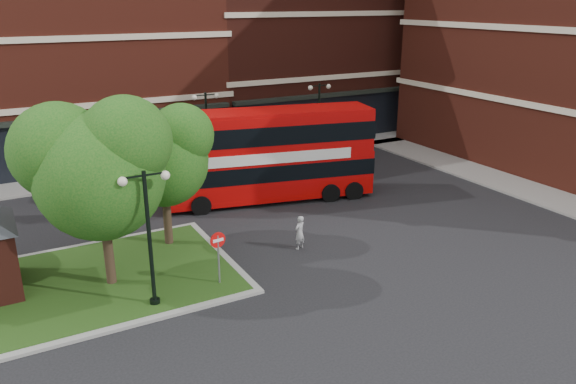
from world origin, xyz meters
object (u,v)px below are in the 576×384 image
bus (268,149)px  woman (300,232)px  car_white (225,152)px  car_silver (91,171)px

bus → woman: (-1.66, -6.35, -2.04)m
bus → car_white: 7.94m
woman → car_silver: size_ratio=0.37×
bus → woman: 6.87m
woman → car_white: size_ratio=0.32×
bus → car_white: bus is taller
car_silver → car_white: 8.47m
bus → car_silver: size_ratio=2.76×
bus → car_silver: bearing=148.0°
woman → car_silver: (-6.15, 14.00, -0.05)m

